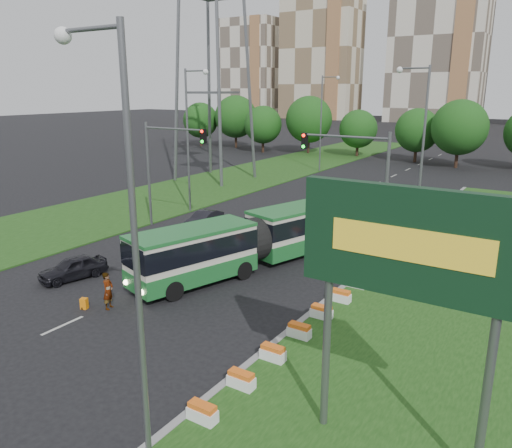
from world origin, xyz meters
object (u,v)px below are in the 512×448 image
Objects in this scene: traffic_mast_left at (163,159)px; articulated_bus at (258,237)px; car_left_near at (73,268)px; car_left_far at (204,219)px; traffic_mast_median at (361,175)px; billboard at (409,255)px; pedestrian at (108,291)px; shopping_trolley at (84,304)px.

traffic_mast_left is 11.50m from articulated_bus.
car_left_near is 0.97× the size of car_left_far.
car_left_far is (-12.71, 0.57, -4.71)m from traffic_mast_median.
billboard is at bearing 2.64° from car_left_near.
pedestrian is (-2.68, -9.35, -0.76)m from articulated_bus.
pedestrian is at bearing 12.83° from shopping_trolley.
car_left_far reaches higher than shopping_trolley.
traffic_mast_left is (-15.16, -1.00, 0.00)m from traffic_mast_median.
traffic_mast_median is at bearing 58.65° from articulated_bus.
articulated_bus is 10.78m from car_left_near.
traffic_mast_median is 14.62× the size of shopping_trolley.
car_left_far reaches higher than car_left_near.
car_left_far is 15.11m from pedestrian.
shopping_trolley is at bearing -17.36° from car_left_near.
billboard is 20.85m from car_left_near.
traffic_mast_left reaches higher than shopping_trolley.
pedestrian is (-7.42, -13.58, -4.42)m from traffic_mast_median.
car_left_near is at bearing -92.98° from car_left_far.
car_left_near is 6.87× the size of shopping_trolley.
traffic_mast_median reaches higher than car_left_far.
pedestrian is at bearing -74.77° from car_left_far.
shopping_trolley is at bearing -79.10° from car_left_far.
traffic_mast_left is at bearing 12.17° from pedestrian.
traffic_mast_left reaches higher than car_left_far.
pedestrian is (4.79, -1.66, 0.29)m from car_left_near.
billboard reaches higher than car_left_far.
billboard is 17.03m from shopping_trolley.
car_left_far is (-7.98, 4.79, -1.05)m from articulated_bus.
traffic_mast_left is 4.30× the size of pedestrian.
billboard and traffic_mast_median have the same top height.
billboard is at bearing -28.50° from shopping_trolley.
shopping_trolley is at bearing -63.04° from traffic_mast_left.
car_left_near is 12.50m from car_left_far.
car_left_far is at bearing 177.44° from traffic_mast_median.
car_left_far is (2.44, 1.57, -4.71)m from traffic_mast_left.
billboard is 1.00× the size of traffic_mast_left.
billboard reaches higher than car_left_near.
articulated_bus is 9.36m from car_left_far.
articulated_bus is 9.76m from pedestrian.
traffic_mast_median is 2.13× the size of car_left_near.
billboard is 4.30× the size of pedestrian.
billboard reaches higher than articulated_bus.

